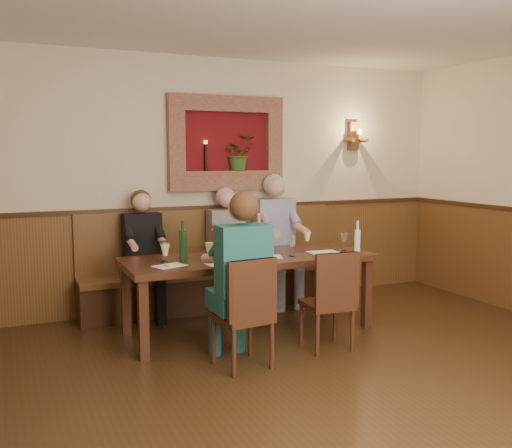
{
  "coord_description": "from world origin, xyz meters",
  "views": [
    {
      "loc": [
        -2.15,
        -3.13,
        1.72
      ],
      "look_at": [
        0.1,
        1.9,
        1.05
      ],
      "focal_mm": 40.0,
      "sensor_mm": 36.0,
      "label": 1
    }
  ],
  "objects_px": {
    "bench": "(216,279)",
    "chair_near_left": "(244,335)",
    "wine_bottle_green_b": "(183,244)",
    "water_bottle": "(357,241)",
    "person_chair_front": "(239,293)",
    "person_bench_mid": "(229,260)",
    "chair_near_right": "(328,320)",
    "person_bench_left": "(145,267)",
    "spittoon_bucket": "(224,244)",
    "dining_table": "(249,264)",
    "person_bench_right": "(277,250)",
    "wine_bottle_green_a": "(259,238)"
  },
  "relations": [
    {
      "from": "bench",
      "to": "chair_near_left",
      "type": "relative_size",
      "value": 3.27
    },
    {
      "from": "wine_bottle_green_b",
      "to": "water_bottle",
      "type": "xyz_separation_m",
      "value": [
        1.68,
        -0.35,
        -0.02
      ]
    },
    {
      "from": "bench",
      "to": "person_chair_front",
      "type": "bearing_deg",
      "value": -103.66
    },
    {
      "from": "chair_near_left",
      "to": "person_bench_mid",
      "type": "xyz_separation_m",
      "value": [
        0.54,
        1.7,
        0.29
      ]
    },
    {
      "from": "bench",
      "to": "water_bottle",
      "type": "relative_size",
      "value": 9.13
    },
    {
      "from": "chair_near_right",
      "to": "person_bench_mid",
      "type": "distance_m",
      "value": 1.65
    },
    {
      "from": "water_bottle",
      "to": "person_bench_left",
      "type": "bearing_deg",
      "value": 147.73
    },
    {
      "from": "person_bench_left",
      "to": "person_bench_mid",
      "type": "relative_size",
      "value": 0.99
    },
    {
      "from": "person_bench_left",
      "to": "water_bottle",
      "type": "xyz_separation_m",
      "value": [
        1.85,
        -1.17,
        0.32
      ]
    },
    {
      "from": "wine_bottle_green_b",
      "to": "person_bench_mid",
      "type": "bearing_deg",
      "value": 46.74
    },
    {
      "from": "bench",
      "to": "spittoon_bucket",
      "type": "xyz_separation_m",
      "value": [
        -0.27,
        -0.99,
        0.56
      ]
    },
    {
      "from": "wine_bottle_green_b",
      "to": "chair_near_right",
      "type": "bearing_deg",
      "value": -35.25
    },
    {
      "from": "dining_table",
      "to": "person_bench_left",
      "type": "distance_m",
      "value": 1.18
    },
    {
      "from": "person_bench_right",
      "to": "dining_table",
      "type": "bearing_deg",
      "value": -130.84
    },
    {
      "from": "person_bench_mid",
      "to": "dining_table",
      "type": "bearing_deg",
      "value": -98.22
    },
    {
      "from": "bench",
      "to": "spittoon_bucket",
      "type": "distance_m",
      "value": 1.17
    },
    {
      "from": "bench",
      "to": "person_bench_right",
      "type": "distance_m",
      "value": 0.79
    },
    {
      "from": "wine_bottle_green_a",
      "to": "person_chair_front",
      "type": "bearing_deg",
      "value": -124.01
    },
    {
      "from": "bench",
      "to": "person_bench_mid",
      "type": "relative_size",
      "value": 2.2
    },
    {
      "from": "person_bench_left",
      "to": "spittoon_bucket",
      "type": "xyz_separation_m",
      "value": [
        0.56,
        -0.88,
        0.33
      ]
    },
    {
      "from": "person_bench_mid",
      "to": "bench",
      "type": "bearing_deg",
      "value": 139.44
    },
    {
      "from": "dining_table",
      "to": "chair_near_right",
      "type": "bearing_deg",
      "value": -59.71
    },
    {
      "from": "chair_near_right",
      "to": "water_bottle",
      "type": "relative_size",
      "value": 2.72
    },
    {
      "from": "wine_bottle_green_a",
      "to": "person_bench_right",
      "type": "bearing_deg",
      "value": 53.59
    },
    {
      "from": "spittoon_bucket",
      "to": "water_bottle",
      "type": "bearing_deg",
      "value": -12.43
    },
    {
      "from": "person_bench_mid",
      "to": "person_bench_right",
      "type": "height_order",
      "value": "person_bench_right"
    },
    {
      "from": "chair_near_right",
      "to": "wine_bottle_green_b",
      "type": "xyz_separation_m",
      "value": [
        -1.09,
        0.77,
        0.64
      ]
    },
    {
      "from": "person_bench_left",
      "to": "bench",
      "type": "bearing_deg",
      "value": 7.15
    },
    {
      "from": "water_bottle",
      "to": "chair_near_left",
      "type": "bearing_deg",
      "value": -159.85
    },
    {
      "from": "bench",
      "to": "person_bench_right",
      "type": "relative_size",
      "value": 2.0
    },
    {
      "from": "dining_table",
      "to": "spittoon_bucket",
      "type": "relative_size",
      "value": 8.6
    },
    {
      "from": "chair_near_right",
      "to": "person_bench_mid",
      "type": "relative_size",
      "value": 0.66
    },
    {
      "from": "dining_table",
      "to": "wine_bottle_green_a",
      "type": "distance_m",
      "value": 0.27
    },
    {
      "from": "person_chair_front",
      "to": "person_bench_left",
      "type": "bearing_deg",
      "value": 104.12
    },
    {
      "from": "person_bench_left",
      "to": "water_bottle",
      "type": "relative_size",
      "value": 4.13
    },
    {
      "from": "person_bench_mid",
      "to": "person_bench_right",
      "type": "distance_m",
      "value": 0.6
    },
    {
      "from": "person_chair_front",
      "to": "spittoon_bucket",
      "type": "distance_m",
      "value": 0.8
    },
    {
      "from": "chair_near_right",
      "to": "spittoon_bucket",
      "type": "height_order",
      "value": "spittoon_bucket"
    },
    {
      "from": "chair_near_left",
      "to": "chair_near_right",
      "type": "xyz_separation_m",
      "value": [
        0.85,
        0.11,
        -0.01
      ]
    },
    {
      "from": "person_bench_right",
      "to": "water_bottle",
      "type": "bearing_deg",
      "value": -75.42
    },
    {
      "from": "dining_table",
      "to": "wine_bottle_green_b",
      "type": "distance_m",
      "value": 0.69
    },
    {
      "from": "dining_table",
      "to": "water_bottle",
      "type": "relative_size",
      "value": 7.31
    },
    {
      "from": "chair_near_left",
      "to": "person_bench_mid",
      "type": "height_order",
      "value": "person_bench_mid"
    },
    {
      "from": "chair_near_left",
      "to": "person_bench_right",
      "type": "height_order",
      "value": "person_bench_right"
    },
    {
      "from": "water_bottle",
      "to": "wine_bottle_green_a",
      "type": "bearing_deg",
      "value": 159.9
    },
    {
      "from": "person_bench_right",
      "to": "chair_near_right",
      "type": "bearing_deg",
      "value": -100.12
    },
    {
      "from": "dining_table",
      "to": "spittoon_bucket",
      "type": "height_order",
      "value": "spittoon_bucket"
    },
    {
      "from": "person_bench_right",
      "to": "spittoon_bucket",
      "type": "bearing_deg",
      "value": -138.47
    },
    {
      "from": "person_bench_left",
      "to": "spittoon_bucket",
      "type": "relative_size",
      "value": 4.87
    },
    {
      "from": "chair_near_right",
      "to": "wine_bottle_green_a",
      "type": "bearing_deg",
      "value": 118.21
    }
  ]
}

